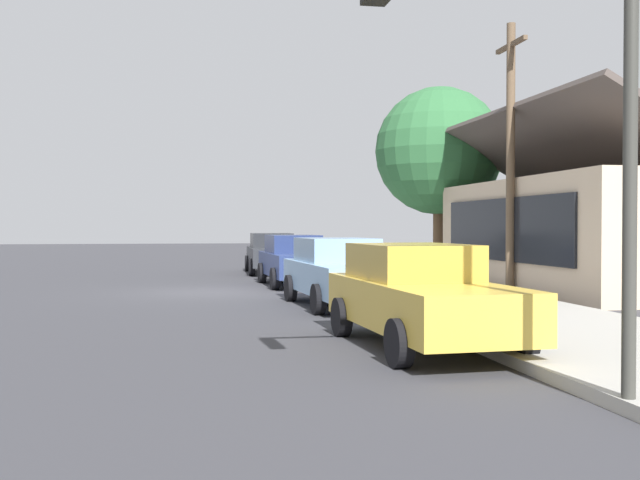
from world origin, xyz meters
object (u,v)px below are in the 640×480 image
object	(u,v)px
car_navy	(295,260)
car_skyblue	(340,271)
shade_tree	(439,151)
traffic_light_main	(531,59)
car_charcoal	(272,253)
utility_pole_wooden	(511,152)
car_mustard	(420,294)
fire_hydrant_red	(379,280)

from	to	relation	value
car_navy	car_skyblue	xyz separation A→B (m)	(6.16, 0.16, 0.00)
car_skyblue	shade_tree	size ratio (longest dim) A/B	0.68
car_skyblue	traffic_light_main	distance (m)	10.71
car_charcoal	utility_pole_wooden	xyz separation A→B (m)	(10.04, 5.49, 3.11)
car_mustard	fire_hydrant_red	world-z (taller)	car_mustard
car_charcoal	car_navy	xyz separation A→B (m)	(6.26, -0.02, -0.00)
utility_pole_wooden	fire_hydrant_red	size ratio (longest dim) A/B	10.56
car_navy	fire_hydrant_red	distance (m)	4.91
car_navy	fire_hydrant_red	bearing A→B (deg)	16.14
traffic_light_main	car_skyblue	bearing A→B (deg)	178.29
shade_tree	traffic_light_main	world-z (taller)	shade_tree
car_mustard	car_skyblue	bearing A→B (deg)	176.92
shade_tree	car_charcoal	bearing A→B (deg)	-112.03
car_mustard	shade_tree	world-z (taller)	shade_tree
shade_tree	utility_pole_wooden	distance (m)	7.64
traffic_light_main	shade_tree	bearing A→B (deg)	162.91
shade_tree	fire_hydrant_red	bearing A→B (deg)	-28.51
car_skyblue	car_mustard	distance (m)	6.01
car_mustard	fire_hydrant_red	bearing A→B (deg)	166.76
car_charcoal	car_mustard	world-z (taller)	same
car_mustard	fire_hydrant_red	xyz separation A→B (m)	(-7.52, 1.35, -0.32)
car_mustard	traffic_light_main	xyz separation A→B (m)	(4.36, -0.31, 2.68)
car_navy	utility_pole_wooden	distance (m)	7.37
car_mustard	shade_tree	xyz separation A→B (m)	(-15.97, 5.94, 3.89)
car_charcoal	fire_hydrant_red	distance (m)	11.02
car_navy	traffic_light_main	xyz separation A→B (m)	(16.54, -0.15, 2.68)
traffic_light_main	fire_hydrant_red	bearing A→B (deg)	172.05
car_charcoal	shade_tree	bearing A→B (deg)	69.97
traffic_light_main	utility_pole_wooden	distance (m)	13.96
shade_tree	traffic_light_main	size ratio (longest dim) A/B	1.37
car_skyblue	traffic_light_main	xyz separation A→B (m)	(10.37, -0.31, 2.67)
car_skyblue	traffic_light_main	size ratio (longest dim) A/B	0.93
car_charcoal	utility_pole_wooden	distance (m)	11.86
fire_hydrant_red	traffic_light_main	bearing A→B (deg)	-7.95
car_mustard	shade_tree	size ratio (longest dim) A/B	0.67
utility_pole_wooden	fire_hydrant_red	xyz separation A→B (m)	(0.87, -4.00, -3.43)
car_charcoal	car_skyblue	world-z (taller)	same
fire_hydrant_red	utility_pole_wooden	bearing A→B (deg)	102.33
utility_pole_wooden	shade_tree	bearing A→B (deg)	175.53
car_navy	car_skyblue	size ratio (longest dim) A/B	0.93
car_mustard	shade_tree	distance (m)	17.48
car_navy	utility_pole_wooden	size ratio (longest dim) A/B	0.60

